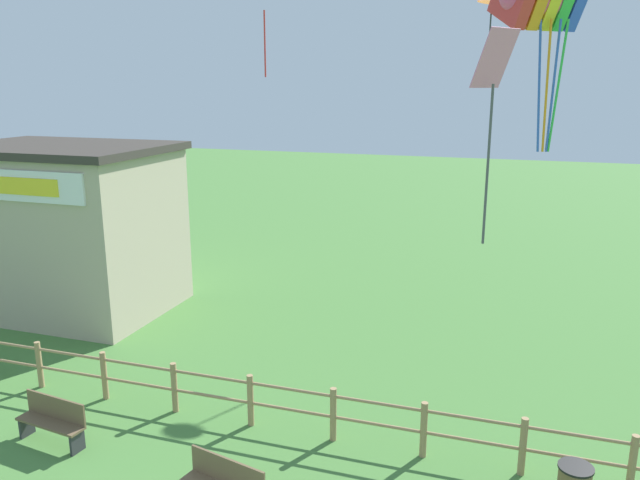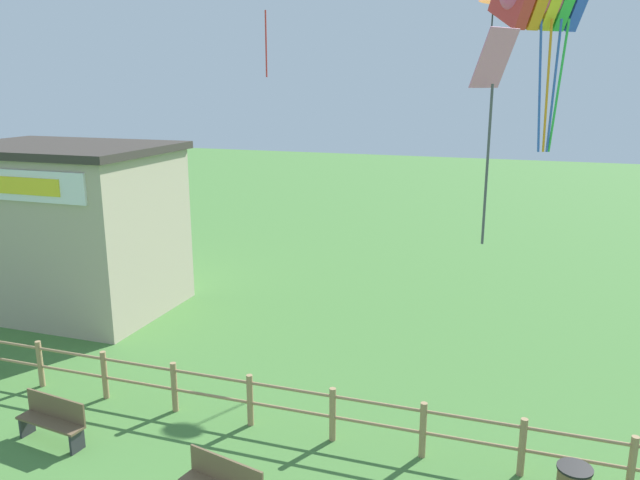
% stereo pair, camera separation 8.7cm
% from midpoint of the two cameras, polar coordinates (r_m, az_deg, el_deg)
% --- Properties ---
extents(wooden_fence, '(21.14, 0.14, 1.20)m').
position_cam_midpoint_polar(wooden_fence, '(13.89, -2.86, -14.75)').
color(wooden_fence, '#9E7F56').
rests_on(wooden_fence, ground_plane).
extents(seaside_building, '(6.90, 4.92, 5.49)m').
position_cam_midpoint_polar(seaside_building, '(22.20, -22.38, 1.05)').
color(seaside_building, '#B7A88E').
rests_on(seaside_building, ground_plane).
extents(park_bench_by_building, '(1.66, 0.60, 1.00)m').
position_cam_midpoint_polar(park_bench_by_building, '(14.75, -23.40, -14.81)').
color(park_bench_by_building, brown).
rests_on(park_bench_by_building, ground_plane).
extents(kite_pink_diamond, '(0.81, 0.89, 3.89)m').
position_cam_midpoint_polar(kite_pink_diamond, '(11.87, 15.30, 12.93)').
color(kite_pink_diamond, pink).
extents(kite_orange_delta, '(1.21, 1.20, 1.74)m').
position_cam_midpoint_polar(kite_orange_delta, '(21.50, 15.31, 20.18)').
color(kite_orange_delta, orange).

